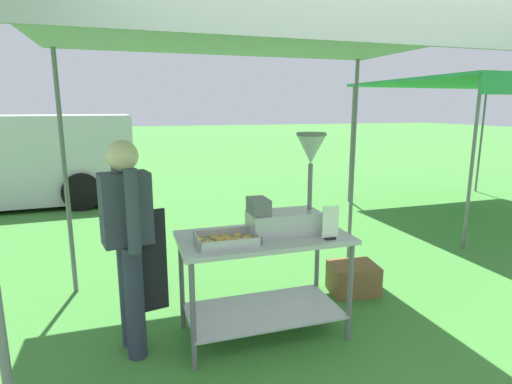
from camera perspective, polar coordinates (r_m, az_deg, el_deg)
ground_plane at (r=8.35m, az=-9.73°, el=-1.16°), size 70.00×70.00×0.00m
stall_canopy at (r=3.21m, az=0.59°, el=20.74°), size 3.32×2.55×2.41m
donut_cart at (r=3.31m, az=1.06°, el=-10.01°), size 1.33×0.69×0.85m
donut_tray at (r=3.05m, az=-4.14°, el=-6.75°), size 0.45×0.31×0.07m
donut_fryer at (r=3.23m, az=4.65°, el=-1.24°), size 0.62×0.28×0.79m
menu_sign at (r=3.16m, az=10.32°, el=-4.57°), size 0.13×0.05×0.26m
vendor at (r=3.14m, az=-17.33°, el=-6.04°), size 0.46×0.54×1.61m
supply_crate at (r=4.31m, az=13.39°, el=-11.60°), size 0.50×0.43×0.30m
neighbour_tent at (r=7.99m, az=29.55°, el=12.89°), size 3.39×3.15×2.27m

